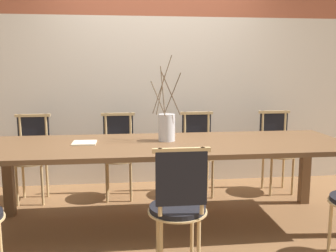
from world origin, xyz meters
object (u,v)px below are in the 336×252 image
(dining_table, at_px, (168,152))
(chair_far_center, at_px, (198,150))
(book_stack, at_px, (84,143))
(vase_centerpiece, at_px, (167,126))

(dining_table, distance_m, chair_far_center, 0.94)
(chair_far_center, xyz_separation_m, book_stack, (-1.16, -0.76, 0.26))
(vase_centerpiece, bearing_deg, dining_table, -88.99)
(vase_centerpiece, xyz_separation_m, book_stack, (-0.72, -0.04, -0.12))
(chair_far_center, bearing_deg, book_stack, 33.14)
(chair_far_center, relative_size, book_stack, 4.46)
(dining_table, height_order, vase_centerpiece, vase_centerpiece)
(book_stack, bearing_deg, chair_far_center, 33.14)
(vase_centerpiece, relative_size, book_stack, 3.73)
(chair_far_center, bearing_deg, dining_table, 61.86)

